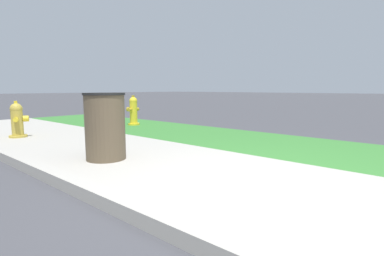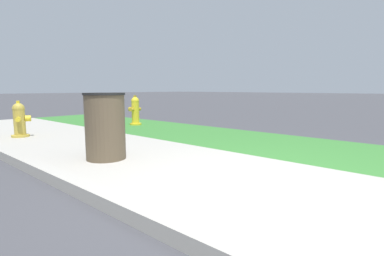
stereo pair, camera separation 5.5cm
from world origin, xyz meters
TOP-DOWN VIEW (x-y plane):
  - ground_plane at (0.00, 0.00)m, footprint 120.00×120.00m
  - sidewalk_pavement at (0.00, 0.00)m, footprint 18.00×2.37m
  - grass_verge at (0.00, 2.29)m, footprint 18.00×2.21m
  - street_curb at (0.00, -1.26)m, footprint 18.00×0.16m
  - fire_hydrant_far_end at (-5.05, -0.46)m, footprint 0.39×0.38m
  - fire_hydrant_across_street at (-4.99, 2.32)m, footprint 0.36×0.39m
  - trash_bin at (-2.12, -0.35)m, footprint 0.56×0.56m

SIDE VIEW (x-z plane):
  - ground_plane at x=0.00m, z-range 0.00..0.00m
  - grass_verge at x=0.00m, z-range 0.00..0.01m
  - sidewalk_pavement at x=0.00m, z-range 0.00..0.01m
  - street_curb at x=0.00m, z-range 0.00..0.12m
  - fire_hydrant_far_end at x=-5.05m, z-range -0.02..0.71m
  - fire_hydrant_across_street at x=-4.99m, z-range -0.01..0.78m
  - trash_bin at x=-2.12m, z-range 0.00..0.92m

